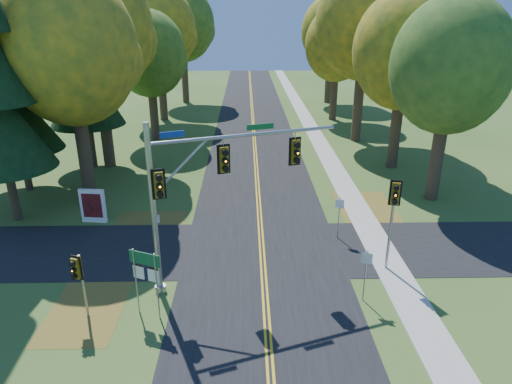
{
  "coord_description": "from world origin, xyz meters",
  "views": [
    {
      "loc": [
        -0.77,
        -19.13,
        11.58
      ],
      "look_at": [
        -0.31,
        2.05,
        3.2
      ],
      "focal_mm": 32.0,
      "sensor_mm": 36.0,
      "label": 1
    }
  ],
  "objects_px": {
    "east_signal_pole": "(394,203)",
    "info_kiosk": "(93,206)",
    "traffic_mast": "(202,183)",
    "route_sign_cluster": "(145,271)"
  },
  "relations": [
    {
      "from": "info_kiosk",
      "to": "route_sign_cluster",
      "type": "bearing_deg",
      "value": -55.12
    },
    {
      "from": "traffic_mast",
      "to": "info_kiosk",
      "type": "bearing_deg",
      "value": 117.37
    },
    {
      "from": "traffic_mast",
      "to": "info_kiosk",
      "type": "height_order",
      "value": "traffic_mast"
    },
    {
      "from": "route_sign_cluster",
      "to": "info_kiosk",
      "type": "relative_size",
      "value": 1.45
    },
    {
      "from": "east_signal_pole",
      "to": "info_kiosk",
      "type": "xyz_separation_m",
      "value": [
        -15.68,
        5.82,
        -2.5
      ]
    },
    {
      "from": "traffic_mast",
      "to": "route_sign_cluster",
      "type": "distance_m",
      "value": 4.22
    },
    {
      "from": "east_signal_pole",
      "to": "route_sign_cluster",
      "type": "height_order",
      "value": "east_signal_pole"
    },
    {
      "from": "traffic_mast",
      "to": "info_kiosk",
      "type": "distance_m",
      "value": 10.58
    },
    {
      "from": "route_sign_cluster",
      "to": "traffic_mast",
      "type": "bearing_deg",
      "value": 69.89
    },
    {
      "from": "info_kiosk",
      "to": "east_signal_pole",
      "type": "bearing_deg",
      "value": -14.41
    }
  ]
}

